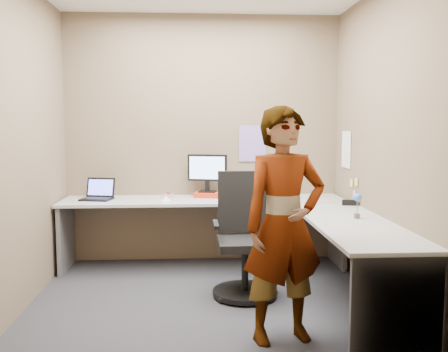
{
  "coord_description": "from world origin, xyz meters",
  "views": [
    {
      "loc": [
        -0.1,
        -4.22,
        1.53
      ],
      "look_at": [
        0.17,
        0.25,
        1.05
      ],
      "focal_mm": 40.0,
      "sensor_mm": 36.0,
      "label": 1
    }
  ],
  "objects": [
    {
      "name": "person",
      "position": [
        0.52,
        -0.85,
        0.82
      ],
      "size": [
        0.68,
        0.53,
        1.65
      ],
      "primitive_type": "imported",
      "rotation": [
        0.0,
        0.0,
        0.25
      ],
      "color": "#999399",
      "rests_on": "ground"
    },
    {
      "name": "office_chair",
      "position": [
        0.34,
        0.09,
        0.44
      ],
      "size": [
        0.57,
        0.57,
        1.07
      ],
      "rotation": [
        0.0,
        0.0,
        0.01
      ],
      "color": "black",
      "rests_on": "ground"
    },
    {
      "name": "wall_back",
      "position": [
        0.0,
        1.3,
        1.35
      ],
      "size": [
        3.0,
        0.0,
        3.0
      ],
      "primitive_type": "plane",
      "rotation": [
        1.57,
        0.0,
        0.0
      ],
      "color": "brown",
      "rests_on": "ground"
    },
    {
      "name": "origami",
      "position": [
        -0.39,
        0.85,
        0.76
      ],
      "size": [
        0.1,
        0.1,
        0.06
      ],
      "primitive_type": "cone",
      "color": "white",
      "rests_on": "desk"
    },
    {
      "name": "monitor",
      "position": [
        0.04,
        1.12,
        1.02
      ],
      "size": [
        0.42,
        0.17,
        0.41
      ],
      "rotation": [
        0.0,
        0.0,
        -0.24
      ],
      "color": "black",
      "rests_on": "paper_ream"
    },
    {
      "name": "stapler",
      "position": [
        1.41,
        0.48,
        0.76
      ],
      "size": [
        0.15,
        0.07,
        0.05
      ],
      "primitive_type": "cube",
      "rotation": [
        0.0,
        0.0,
        -0.18
      ],
      "color": "black",
      "rests_on": "desk"
    },
    {
      "name": "trackball_mouse",
      "position": [
        -0.37,
        1.07,
        0.76
      ],
      "size": [
        0.12,
        0.08,
        0.07
      ],
      "color": "#B7B7BC",
      "rests_on": "desk"
    },
    {
      "name": "sticky_note_c",
      "position": [
        1.49,
        0.48,
        0.8
      ],
      "size": [
        0.01,
        0.07,
        0.07
      ],
      "primitive_type": "cube",
      "color": "pink",
      "rests_on": "wall_right"
    },
    {
      "name": "wall_left",
      "position": [
        -1.5,
        0.0,
        1.35
      ],
      "size": [
        0.0,
        2.7,
        2.7
      ],
      "primitive_type": "plane",
      "rotation": [
        1.57,
        0.0,
        1.57
      ],
      "color": "brown",
      "rests_on": "ground"
    },
    {
      "name": "calendar_white",
      "position": [
        1.49,
        0.9,
        1.25
      ],
      "size": [
        0.01,
        0.28,
        0.38
      ],
      "primitive_type": "cube",
      "color": "white",
      "rests_on": "wall_right"
    },
    {
      "name": "sticky_note_b",
      "position": [
        1.49,
        0.6,
        0.82
      ],
      "size": [
        0.01,
        0.07,
        0.07
      ],
      "primitive_type": "cube",
      "color": "pink",
      "rests_on": "wall_right"
    },
    {
      "name": "paper_ream",
      "position": [
        0.04,
        1.11,
        0.76
      ],
      "size": [
        0.31,
        0.25,
        0.05
      ],
      "primitive_type": "cube",
      "rotation": [
        0.0,
        0.0,
        -0.24
      ],
      "color": "red",
      "rests_on": "desk"
    },
    {
      "name": "wall_right",
      "position": [
        1.5,
        0.0,
        1.35
      ],
      "size": [
        0.0,
        2.7,
        2.7
      ],
      "primitive_type": "plane",
      "rotation": [
        1.57,
        0.0,
        -1.57
      ],
      "color": "brown",
      "rests_on": "ground"
    },
    {
      "name": "desk",
      "position": [
        0.44,
        0.39,
        0.59
      ],
      "size": [
        2.98,
        2.58,
        0.73
      ],
      "color": "#A2A2A2",
      "rests_on": "ground"
    },
    {
      "name": "sticky_note_a",
      "position": [
        1.49,
        0.55,
        0.95
      ],
      "size": [
        0.01,
        0.07,
        0.07
      ],
      "primitive_type": "cube",
      "color": "#F2E059",
      "rests_on": "wall_right"
    },
    {
      "name": "laptop",
      "position": [
        -1.1,
        1.02,
        0.79
      ],
      "size": [
        0.36,
        0.32,
        0.22
      ],
      "rotation": [
        0.0,
        0.0,
        -0.23
      ],
      "color": "black",
      "rests_on": "desk"
    },
    {
      "name": "flower",
      "position": [
        1.26,
        -0.17,
        0.87
      ],
      "size": [
        0.07,
        0.07,
        0.22
      ],
      "color": "brown",
      "rests_on": "desk"
    },
    {
      "name": "sticky_note_d",
      "position": [
        1.49,
        0.7,
        0.92
      ],
      "size": [
        0.01,
        0.07,
        0.07
      ],
      "primitive_type": "cube",
      "color": "#F2E059",
      "rests_on": "wall_right"
    },
    {
      "name": "ground",
      "position": [
        0.0,
        0.0,
        0.0
      ],
      "size": [
        3.0,
        3.0,
        0.0
      ],
      "primitive_type": "plane",
      "color": "#232327",
      "rests_on": "ground"
    },
    {
      "name": "calendar_purple",
      "position": [
        0.55,
        1.29,
        1.3
      ],
      "size": [
        0.3,
        0.01,
        0.4
      ],
      "primitive_type": "cube",
      "color": "#846BB7",
      "rests_on": "wall_back"
    }
  ]
}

